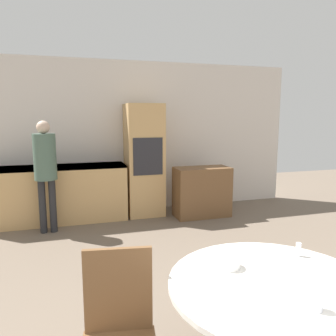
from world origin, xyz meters
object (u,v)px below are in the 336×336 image
dining_table (272,323)px  chair_far_left (119,328)px  oven_unit (144,160)px  sideboard (202,192)px  person_standing (45,164)px  cup (316,302)px  bowl_near (228,263)px

dining_table → chair_far_left: chair_far_left is taller
oven_unit → sideboard: size_ratio=2.05×
person_standing → cup: bearing=-69.6°
oven_unit → person_standing: oven_unit is taller
bowl_near → person_standing: bearing=110.5°
chair_far_left → cup: chair_far_left is taller
chair_far_left → bowl_near: 0.71m
dining_table → oven_unit: bearing=87.5°
sideboard → oven_unit: bearing=156.0°
oven_unit → chair_far_left: oven_unit is taller
oven_unit → cup: (-0.14, -4.23, -0.12)m
oven_unit → person_standing: size_ratio=1.16×
person_standing → oven_unit: bearing=18.1°
sideboard → dining_table: (-1.07, -3.56, 0.13)m
dining_table → cup: cup is taller
person_standing → sideboard: bearing=2.4°
chair_far_left → person_standing: bearing=108.7°
bowl_near → sideboard: bearing=69.8°
person_standing → cup: person_standing is taller
dining_table → person_standing: size_ratio=0.71×
oven_unit → bowl_near: 3.74m
oven_unit → cup: bearing=-91.9°
person_standing → cup: size_ratio=20.40×
person_standing → cup: 3.98m
person_standing → cup: (1.39, -3.73, -0.18)m
oven_unit → dining_table: bearing=-92.5°
oven_unit → dining_table: (-0.17, -3.96, -0.39)m
sideboard → bowl_near: (-1.22, -3.32, 0.39)m
dining_table → sideboard: bearing=73.3°
oven_unit → chair_far_left: bearing=-104.6°
cup → person_standing: bearing=110.4°
bowl_near → chair_far_left: bearing=-178.9°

